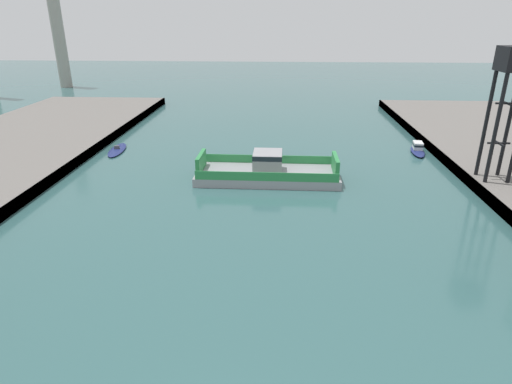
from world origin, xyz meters
name	(u,v)px	position (x,y,z in m)	size (l,w,h in m)	color
chain_ferry	(268,171)	(0.95, 37.64, 1.12)	(18.28, 7.32, 3.70)	#939399
moored_boat_near_left	(117,150)	(-23.10, 49.19, 0.20)	(3.10, 8.03, 0.88)	navy
moored_boat_near_right	(418,149)	(23.85, 50.99, 0.60)	(2.71, 6.58, 1.63)	navy
smokestack_distant_b	(57,24)	(-62.53, 115.23, 17.85)	(3.73, 3.73, 33.65)	#9E998E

